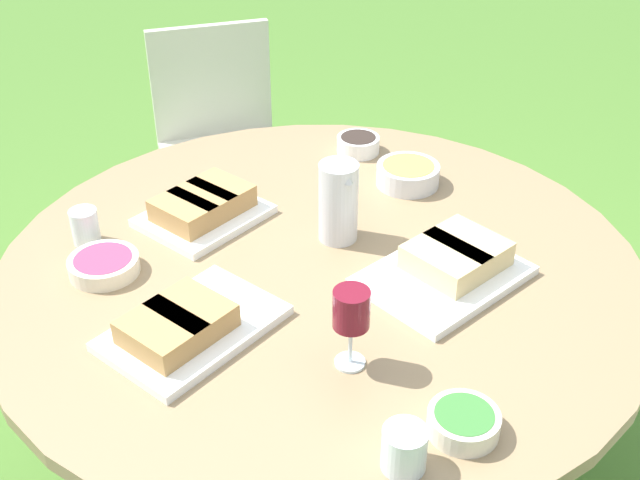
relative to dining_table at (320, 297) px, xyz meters
The scene contains 13 objects.
dining_table is the anchor object (origin of this frame).
chair_near_right 1.23m from the dining_table, 169.14° to the left, with size 0.50×0.51×0.89m.
water_pitcher 0.23m from the dining_table, 129.08° to the left, with size 0.10×0.09×0.20m.
wine_glass 0.41m from the dining_table, 18.73° to the right, with size 0.07×0.07×0.17m.
platter_bread_main 0.32m from the dining_table, 50.91° to the left, with size 0.34×0.40×0.08m.
platter_charcuterie 0.37m from the dining_table, 151.05° to the right, with size 0.32×0.35×0.07m.
platter_sandwich_side 0.40m from the dining_table, 73.76° to the right, with size 0.35×0.41×0.07m.
bowl_fries 0.45m from the dining_table, 119.13° to the left, with size 0.17×0.17×0.06m.
bowl_salad 0.59m from the dining_table, ahead, with size 0.13×0.13×0.04m.
bowl_olives 0.58m from the dining_table, 140.61° to the left, with size 0.12×0.12×0.05m.
bowl_dip_red 0.50m from the dining_table, 113.42° to the right, with size 0.16×0.16×0.04m.
cup_water_near 0.63m from the dining_table, 15.18° to the right, with size 0.08×0.08×0.08m.
cup_water_far 0.58m from the dining_table, 126.93° to the right, with size 0.06×0.06×0.09m.
Camera 1 is at (1.32, -0.71, 1.80)m, focal length 45.00 mm.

